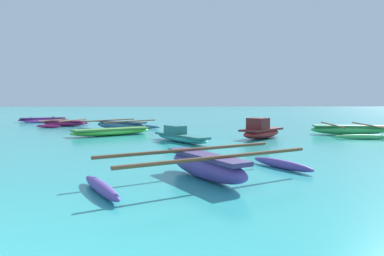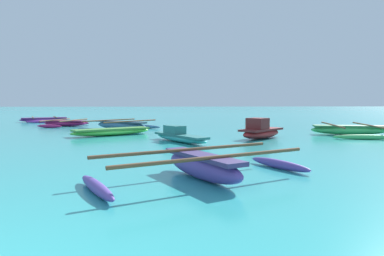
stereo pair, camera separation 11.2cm
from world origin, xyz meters
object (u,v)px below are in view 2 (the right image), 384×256
at_px(moored_boat_5, 120,125).
at_px(moored_boat_6, 65,123).
at_px(moored_boat_4, 179,136).
at_px(moored_boat_1, 349,130).
at_px(moored_boat_0, 112,131).
at_px(moored_boat_2, 202,166).
at_px(moored_boat_7, 261,131).
at_px(moored_boat_3, 44,119).

height_order(moored_boat_5, moored_boat_6, moored_boat_5).
bearing_deg(moored_boat_4, moored_boat_1, 75.42).
xyz_separation_m(moored_boat_0, moored_boat_5, (-0.01, 3.01, 0.07)).
xyz_separation_m(moored_boat_4, moored_boat_5, (-2.95, 5.71, 0.04)).
distance_m(moored_boat_1, moored_boat_2, 11.46).
distance_m(moored_boat_1, moored_boat_4, 8.17).
bearing_deg(moored_boat_1, moored_boat_6, 168.26).
height_order(moored_boat_0, moored_boat_7, moored_boat_7).
bearing_deg(moored_boat_2, moored_boat_3, 179.81).
relative_size(moored_boat_2, moored_boat_6, 1.26).
height_order(moored_boat_0, moored_boat_3, moored_boat_3).
distance_m(moored_boat_0, moored_boat_6, 7.42).
bearing_deg(moored_boat_2, moored_boat_0, 172.83).
distance_m(moored_boat_2, moored_boat_6, 16.88).
xyz_separation_m(moored_boat_3, moored_boat_4, (9.81, -13.97, 0.03)).
bearing_deg(moored_boat_6, moored_boat_2, -48.97).
bearing_deg(moored_boat_4, moored_boat_3, -175.41).
relative_size(moored_boat_3, moored_boat_6, 1.08).
bearing_deg(moored_boat_3, moored_boat_7, -67.07).
height_order(moored_boat_1, moored_boat_2, moored_boat_2).
bearing_deg(moored_boat_2, moored_boat_4, 155.51).
relative_size(moored_boat_0, moored_boat_5, 0.81).
relative_size(moored_boat_4, moored_boat_6, 0.84).
xyz_separation_m(moored_boat_0, moored_boat_4, (2.94, -2.71, 0.03)).
relative_size(moored_boat_1, moored_boat_5, 1.09).
bearing_deg(moored_boat_5, moored_boat_2, -32.46).
distance_m(moored_boat_0, moored_boat_7, 6.55).
height_order(moored_boat_4, moored_boat_5, moored_boat_4).
bearing_deg(moored_boat_3, moored_boat_1, -55.86).
bearing_deg(moored_boat_2, moored_boat_6, 178.20).
xyz_separation_m(moored_boat_1, moored_boat_3, (-17.67, 11.73, -0.05)).
xyz_separation_m(moored_boat_0, moored_boat_7, (6.30, -1.81, 0.12)).
bearing_deg(moored_boat_4, moored_boat_2, -28.47).
xyz_separation_m(moored_boat_3, moored_boat_5, (6.85, -8.25, 0.07)).
relative_size(moored_boat_2, moored_boat_3, 1.16).
distance_m(moored_boat_1, moored_boat_3, 21.20).
distance_m(moored_boat_4, moored_boat_6, 11.32).
xyz_separation_m(moored_boat_2, moored_boat_3, (-10.03, 20.27, -0.07)).
height_order(moored_boat_2, moored_boat_5, moored_boat_2).
bearing_deg(moored_boat_6, moored_boat_0, -42.05).
bearing_deg(moored_boat_5, moored_boat_4, -19.93).
bearing_deg(moored_boat_5, moored_boat_7, 5.41).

